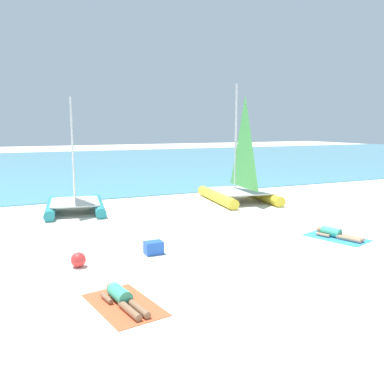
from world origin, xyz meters
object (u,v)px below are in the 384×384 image
at_px(sunbather_left, 123,298).
at_px(cooler_box, 154,248).
at_px(towel_right, 337,238).
at_px(towel_left, 124,305).
at_px(sailboat_yellow, 240,184).
at_px(sailboat_teal, 75,195).
at_px(sunbather_right, 335,234).
at_px(beach_ball, 78,260).

distance_m(sunbather_left, cooler_box, 3.30).
bearing_deg(towel_right, cooler_box, 171.88).
bearing_deg(towel_left, cooler_box, 60.65).
bearing_deg(sailboat_yellow, sailboat_teal, -177.88).
xyz_separation_m(towel_left, cooler_box, (1.64, 2.92, 0.17)).
relative_size(towel_left, towel_right, 1.00).
xyz_separation_m(sunbather_right, cooler_box, (-5.86, 0.78, 0.05)).
xyz_separation_m(towel_right, sunbather_right, (-0.02, 0.06, 0.13)).
height_order(sailboat_teal, cooler_box, sailboat_teal).
xyz_separation_m(sunbather_left, sunbather_right, (7.52, 2.08, 0.00)).
distance_m(towel_left, beach_ball, 2.73).
xyz_separation_m(towel_right, cooler_box, (-5.88, 0.84, 0.17)).
relative_size(sailboat_yellow, beach_ball, 14.43).
height_order(sunbather_right, cooler_box, cooler_box).
relative_size(sailboat_yellow, towel_right, 2.89).
relative_size(towel_left, beach_ball, 4.99).
bearing_deg(beach_ball, sailboat_teal, 81.78).
xyz_separation_m(towel_left, sunbather_right, (7.50, 2.14, 0.13)).
bearing_deg(sunbather_right, beach_ball, 158.59).
xyz_separation_m(sailboat_teal, beach_ball, (-1.01, -6.98, -0.51)).
height_order(sunbather_left, beach_ball, beach_ball).
xyz_separation_m(towel_right, beach_ball, (-7.98, 0.60, 0.18)).
height_order(sailboat_teal, sunbather_right, sailboat_teal).
distance_m(sailboat_teal, sunbather_right, 10.26).
bearing_deg(towel_right, sailboat_teal, 132.56).
relative_size(sailboat_teal, sunbather_left, 3.02).
xyz_separation_m(sailboat_teal, towel_left, (-0.56, -9.67, -0.70)).
bearing_deg(sunbather_right, sunbather_left, 177.93).
xyz_separation_m(sailboat_yellow, sunbather_left, (-8.08, -8.94, -0.69)).
distance_m(sailboat_teal, beach_ball, 7.08).
distance_m(sunbather_right, cooler_box, 5.91).
xyz_separation_m(sunbather_left, beach_ball, (-0.44, 2.62, 0.06)).
height_order(sailboat_teal, sunbather_left, sailboat_teal).
bearing_deg(cooler_box, beach_ball, -173.59).
bearing_deg(sunbather_left, towel_right, 5.29).
distance_m(sailboat_teal, sunbather_left, 9.64).
relative_size(sailboat_teal, beach_ball, 12.40).
bearing_deg(sailboat_yellow, towel_left, -124.68).
bearing_deg(towel_left, sailboat_yellow, 48.16).
height_order(sailboat_yellow, sunbather_right, sailboat_yellow).
bearing_deg(beach_ball, sunbather_left, -80.44).
xyz_separation_m(sailboat_yellow, towel_left, (-8.07, -9.01, -0.81)).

